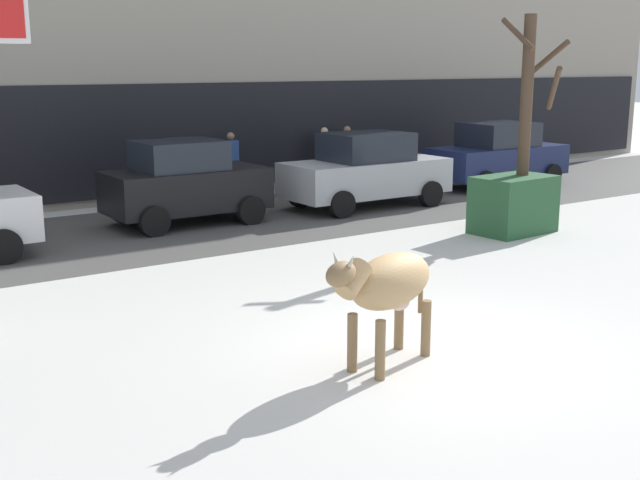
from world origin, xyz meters
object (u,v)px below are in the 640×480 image
at_px(cow_tan, 388,284).
at_px(bare_tree_left_lot, 527,117).
at_px(pedestrian_far_left, 324,157).
at_px(car_navy_sedan, 497,155).
at_px(car_black_hatchback, 185,183).
at_px(pedestrian_near_billboard, 347,156).
at_px(dumpster, 513,205).
at_px(car_silver_sedan, 366,171).
at_px(pedestrian_by_cars, 231,165).

distance_m(cow_tan, bare_tree_left_lot, 8.73).
xyz_separation_m(cow_tan, pedestrian_far_left, (7.40, 11.83, -0.11)).
xyz_separation_m(car_navy_sedan, pedestrian_far_left, (-4.31, 2.57, -0.03)).
xyz_separation_m(car_black_hatchback, pedestrian_near_billboard, (6.40, 2.62, -0.05)).
bearing_deg(cow_tan, pedestrian_far_left, 57.98).
xyz_separation_m(pedestrian_near_billboard, dumpster, (-1.13, -7.39, -0.28)).
distance_m(car_silver_sedan, pedestrian_near_billboard, 3.60).
height_order(cow_tan, car_black_hatchback, car_black_hatchback).
height_order(cow_tan, car_silver_sedan, car_silver_sedan).
relative_size(car_black_hatchback, car_navy_sedan, 0.83).
bearing_deg(dumpster, pedestrian_by_cars, 109.94).
height_order(pedestrian_near_billboard, dumpster, pedestrian_near_billboard).
bearing_deg(car_navy_sedan, pedestrian_far_left, 149.17).
bearing_deg(car_silver_sedan, pedestrian_near_billboard, 60.91).
distance_m(cow_tan, pedestrian_by_cars, 12.62).
relative_size(car_black_hatchback, bare_tree_left_lot, 0.78).
height_order(pedestrian_by_cars, dumpster, pedestrian_by_cars).
bearing_deg(car_black_hatchback, car_navy_sedan, 0.27).
bearing_deg(pedestrian_by_cars, bare_tree_left_lot, -67.96).
bearing_deg(pedestrian_far_left, bare_tree_left_lot, -90.19).
bearing_deg(car_silver_sedan, car_black_hatchback, 173.57).
xyz_separation_m(pedestrian_far_left, dumpster, (-0.33, -7.39, -0.28)).
distance_m(car_navy_sedan, dumpster, 6.70).
bearing_deg(pedestrian_far_left, car_navy_sedan, -30.83).
bearing_deg(car_black_hatchback, bare_tree_left_lot, -40.47).
bearing_deg(car_black_hatchback, pedestrian_by_cars, 45.35).
xyz_separation_m(car_black_hatchback, bare_tree_left_lot, (5.57, -4.76, 1.49)).
xyz_separation_m(pedestrian_near_billboard, pedestrian_by_cars, (-3.81, 0.00, 0.00)).
bearing_deg(car_black_hatchback, pedestrian_near_billboard, 22.27).
bearing_deg(pedestrian_by_cars, car_navy_sedan, -19.36).
relative_size(cow_tan, car_black_hatchback, 0.55).
xyz_separation_m(pedestrian_by_cars, pedestrian_far_left, (3.01, 0.00, 0.00)).
bearing_deg(bare_tree_left_lot, pedestrian_near_billboard, 83.64).
bearing_deg(bare_tree_left_lot, pedestrian_by_cars, 112.04).
bearing_deg(pedestrian_by_cars, pedestrian_far_left, 0.00).
bearing_deg(car_navy_sedan, car_black_hatchback, -179.73).
relative_size(car_silver_sedan, pedestrian_near_billboard, 2.44).
bearing_deg(pedestrian_far_left, pedestrian_by_cars, 180.00).
height_order(cow_tan, pedestrian_far_left, pedestrian_far_left).
relative_size(pedestrian_by_cars, bare_tree_left_lot, 0.39).
xyz_separation_m(pedestrian_far_left, bare_tree_left_lot, (-0.02, -7.38, 1.54)).
distance_m(pedestrian_by_cars, dumpster, 7.87).
distance_m(car_navy_sedan, pedestrian_far_left, 5.02).
xyz_separation_m(car_navy_sedan, pedestrian_by_cars, (-7.32, 2.57, -0.03)).
bearing_deg(dumpster, cow_tan, -147.89).
bearing_deg(pedestrian_near_billboard, bare_tree_left_lot, -96.36).
relative_size(car_navy_sedan, bare_tree_left_lot, 0.94).
relative_size(car_black_hatchback, pedestrian_near_billboard, 2.03).
bearing_deg(cow_tan, bare_tree_left_lot, 31.13).
height_order(pedestrian_near_billboard, pedestrian_by_cars, same).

